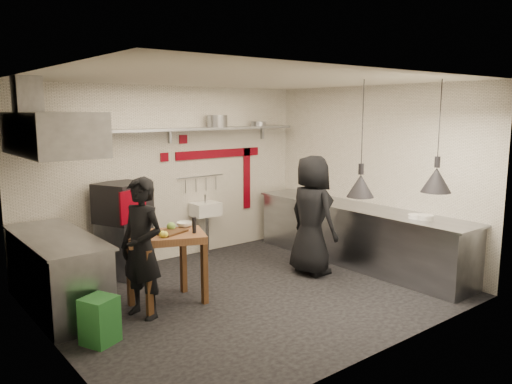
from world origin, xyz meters
TOP-DOWN VIEW (x-y plane):
  - floor at (0.00, 0.00)m, footprint 5.00×5.00m
  - ceiling at (0.00, 0.00)m, footprint 5.00×5.00m
  - wall_back at (0.00, 2.10)m, footprint 5.00×0.04m
  - wall_front at (0.00, -2.10)m, footprint 5.00×0.04m
  - wall_left at (-2.50, 0.00)m, footprint 0.04×4.20m
  - wall_right at (2.50, 0.00)m, footprint 0.04×4.20m
  - red_band_horiz at (0.95, 2.08)m, footprint 1.70×0.02m
  - red_band_vert at (1.55, 2.08)m, footprint 0.14×0.02m
  - red_tile_a at (0.25, 2.08)m, footprint 0.14×0.02m
  - red_tile_b at (-0.10, 2.08)m, footprint 0.14×0.02m
  - back_shelf at (0.00, 1.92)m, footprint 4.60×0.34m
  - shelf_bracket_left at (-1.90, 2.07)m, footprint 0.04×0.06m
  - shelf_bracket_mid at (0.00, 2.07)m, footprint 0.04×0.06m
  - shelf_bracket_right at (1.90, 2.07)m, footprint 0.04×0.06m
  - pan_far_left at (-1.42, 1.92)m, footprint 0.36×0.36m
  - pan_mid_left at (-1.23, 1.92)m, footprint 0.26×0.26m
  - stock_pot at (0.81, 1.92)m, footprint 0.35×0.35m
  - pan_right at (1.69, 1.92)m, footprint 0.32×0.32m
  - oven_stand at (-0.95, 1.78)m, footprint 0.82×0.79m
  - combi_oven at (-0.95, 1.80)m, footprint 0.86×0.83m
  - oven_door at (-0.95, 1.45)m, footprint 0.49×0.24m
  - oven_glass at (-0.94, 1.49)m, footprint 0.32×0.16m
  - hand_sink at (0.55, 1.92)m, footprint 0.46×0.34m
  - sink_tap at (0.55, 1.92)m, footprint 0.03×0.03m
  - sink_drain at (0.55, 1.88)m, footprint 0.06×0.06m
  - utensil_rail at (0.55, 2.06)m, footprint 0.90×0.02m
  - counter_right at (2.15, 0.00)m, footprint 0.70×3.80m
  - counter_right_top at (2.15, 0.00)m, footprint 0.76×3.90m
  - plate_stack at (2.12, -1.22)m, footprint 0.25×0.25m
  - small_bowl_right at (2.10, -1.08)m, footprint 0.27×0.27m
  - counter_left at (-2.15, 1.05)m, footprint 0.70×1.90m
  - counter_left_top at (-2.15, 1.05)m, footprint 0.76×2.00m
  - extractor_hood at (-2.10, 1.05)m, footprint 0.78×1.60m
  - hood_duct at (-2.35, 1.05)m, footprint 0.28×0.28m
  - green_bin at (-2.10, -0.14)m, footprint 0.42×0.42m
  - prep_table at (-1.03, 0.35)m, footprint 1.09×0.94m
  - cutting_board at (-0.97, 0.34)m, footprint 0.45×0.38m
  - pepper_mill at (-0.75, 0.15)m, footprint 0.06×0.06m
  - lemon_a at (-1.16, 0.20)m, footprint 0.11×0.11m
  - lemon_b at (-1.14, 0.18)m, footprint 0.09×0.09m
  - veg_ball at (-0.90, 0.45)m, footprint 0.14×0.14m
  - steel_tray at (-1.26, 0.49)m, footprint 0.20×0.17m
  - bowl at (-0.68, 0.51)m, footprint 0.22×0.22m
  - heat_lamp_near at (1.11, -0.89)m, footprint 0.38×0.38m
  - heat_lamp_far at (1.80, -1.54)m, footprint 0.42×0.42m
  - chef_left at (-1.42, 0.22)m, footprint 0.57×0.70m
  - chef_right at (1.25, 0.11)m, footprint 0.60×0.89m

SIDE VIEW (x-z plane):
  - floor at x=0.00m, z-range 0.00..0.00m
  - green_bin at x=-2.10m, z-range 0.00..0.50m
  - sink_drain at x=0.55m, z-range 0.01..0.67m
  - oven_stand at x=-0.95m, z-range 0.00..0.80m
  - counter_right at x=2.15m, z-range 0.00..0.90m
  - counter_left at x=-2.15m, z-range 0.00..0.90m
  - prep_table at x=-1.03m, z-range 0.00..0.92m
  - hand_sink at x=0.55m, z-range 0.67..0.89m
  - chef_left at x=-1.42m, z-range 0.00..1.66m
  - chef_right at x=1.25m, z-range 0.00..1.77m
  - counter_right_top at x=2.15m, z-range 0.90..0.93m
  - counter_left_top at x=-2.15m, z-range 0.90..0.93m
  - cutting_board at x=-0.97m, z-range 0.92..0.94m
  - steel_tray at x=-1.26m, z-range 0.92..0.95m
  - bowl at x=-0.68m, z-range 0.92..0.98m
  - small_bowl_right at x=2.10m, z-range 0.93..0.98m
  - lemon_b at x=-1.14m, z-range 0.92..1.00m
  - sink_tap at x=0.55m, z-range 0.89..1.03m
  - lemon_a at x=-1.16m, z-range 0.92..1.00m
  - plate_stack at x=2.12m, z-range 0.93..1.00m
  - veg_ball at x=-0.90m, z-range 0.91..1.03m
  - pepper_mill at x=-0.75m, z-range 0.92..1.12m
  - combi_oven at x=-0.95m, z-range 0.80..1.38m
  - oven_door at x=-0.95m, z-range 0.86..1.32m
  - oven_glass at x=-0.94m, z-range 0.92..1.26m
  - red_band_vert at x=1.55m, z-range 0.65..1.75m
  - utensil_rail at x=0.55m, z-range 1.31..1.33m
  - wall_back at x=0.00m, z-range 0.00..2.80m
  - wall_front at x=0.00m, z-range 0.00..2.80m
  - wall_left at x=-2.50m, z-range 0.00..2.80m
  - wall_right at x=2.50m, z-range 0.00..2.80m
  - red_band_horiz at x=0.95m, z-range 1.61..1.75m
  - red_tile_b at x=-0.10m, z-range 1.61..1.75m
  - red_tile_a at x=0.25m, z-range 1.88..2.02m
  - shelf_bracket_left at x=-1.90m, z-range 1.90..2.14m
  - shelf_bracket_mid at x=0.00m, z-range 1.90..2.14m
  - shelf_bracket_right at x=1.90m, z-range 1.90..2.14m
  - heat_lamp_near at x=1.11m, z-range 1.31..2.80m
  - heat_lamp_far at x=1.80m, z-range 1.39..2.80m
  - back_shelf at x=0.00m, z-range 2.10..2.14m
  - extractor_hood at x=-2.10m, z-range 1.90..2.40m
  - pan_mid_left at x=-1.23m, z-range 2.14..2.21m
  - pan_right at x=1.69m, z-range 2.14..2.22m
  - pan_far_left at x=-1.42m, z-range 2.14..2.23m
  - stock_pot at x=0.81m, z-range 2.14..2.34m
  - hood_duct at x=-2.35m, z-range 2.30..2.80m
  - ceiling at x=0.00m, z-range 2.80..2.80m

